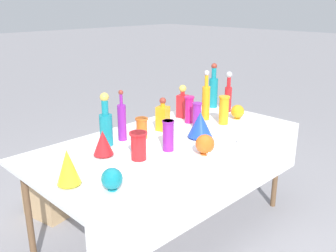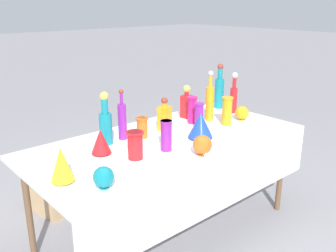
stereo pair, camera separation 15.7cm
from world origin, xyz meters
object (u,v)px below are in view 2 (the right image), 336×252
at_px(tall_bottle_3, 219,90).
at_px(slender_vase_1, 135,144).
at_px(tall_bottle_0, 210,100).
at_px(tall_bottle_2, 122,120).
at_px(square_decanter_0, 164,116).
at_px(round_bowl_0, 104,177).
at_px(fluted_vase_1, 62,164).
at_px(slender_vase_5, 199,115).
at_px(slender_vase_2, 142,127).
at_px(slender_vase_0, 166,135).
at_px(round_bowl_2, 202,145).
at_px(fluted_vase_2, 201,125).
at_px(slender_vase_3, 192,109).
at_px(fluted_vase_0, 101,141).
at_px(slender_vase_4, 227,110).
at_px(tall_bottle_1, 106,123).
at_px(tall_bottle_4, 234,95).
at_px(round_bowl_1, 242,113).
at_px(cardboard_box_behind_left, 65,191).
at_px(square_decanter_1, 187,103).

bearing_deg(tall_bottle_3, slender_vase_1, -161.00).
height_order(tall_bottle_0, tall_bottle_2, tall_bottle_0).
xyz_separation_m(square_decanter_0, round_bowl_0, (-0.86, -0.51, -0.04)).
bearing_deg(fluted_vase_1, slender_vase_5, 7.17).
bearing_deg(slender_vase_2, slender_vase_0, -95.98).
distance_m(tall_bottle_2, round_bowl_2, 0.63).
xyz_separation_m(slender_vase_0, fluted_vase_2, (0.34, 0.01, -0.01)).
height_order(slender_vase_1, fluted_vase_2, fluted_vase_2).
height_order(tall_bottle_2, slender_vase_0, tall_bottle_2).
xyz_separation_m(slender_vase_3, fluted_vase_1, (-1.27, -0.28, -0.01)).
distance_m(slender_vase_2, fluted_vase_0, 0.40).
xyz_separation_m(slender_vase_4, round_bowl_0, (-1.31, -0.27, -0.06)).
xyz_separation_m(tall_bottle_1, fluted_vase_1, (-0.50, -0.34, -0.04)).
distance_m(tall_bottle_1, round_bowl_2, 0.68).
height_order(tall_bottle_0, slender_vase_5, tall_bottle_0).
bearing_deg(slender_vase_5, fluted_vase_0, 176.60).
bearing_deg(slender_vase_5, tall_bottle_4, 10.98).
bearing_deg(slender_vase_5, slender_vase_1, -168.18).
distance_m(slender_vase_0, round_bowl_1, 0.91).
distance_m(tall_bottle_2, fluted_vase_1, 0.73).
height_order(tall_bottle_2, tall_bottle_3, tall_bottle_3).
bearing_deg(slender_vase_2, fluted_vase_2, -43.53).
bearing_deg(tall_bottle_2, tall_bottle_3, 4.91).
distance_m(slender_vase_4, round_bowl_1, 0.20).
bearing_deg(round_bowl_2, slender_vase_2, 99.65).
height_order(slender_vase_0, slender_vase_1, slender_vase_0).
relative_size(slender_vase_1, slender_vase_3, 0.81).
height_order(tall_bottle_4, square_decanter_0, tall_bottle_4).
distance_m(slender_vase_1, cardboard_box_behind_left, 1.25).
bearing_deg(fluted_vase_1, slender_vase_2, 20.16).
bearing_deg(round_bowl_0, round_bowl_2, -2.41).
bearing_deg(slender_vase_3, fluted_vase_1, -167.47).
relative_size(slender_vase_5, fluted_vase_2, 1.05).
bearing_deg(fluted_vase_1, round_bowl_0, -57.65).
bearing_deg(round_bowl_1, slender_vase_2, 166.28).
height_order(fluted_vase_0, round_bowl_1, fluted_vase_0).
xyz_separation_m(tall_bottle_1, fluted_vase_0, (-0.13, -0.14, -0.06)).
xyz_separation_m(fluted_vase_0, round_bowl_0, (-0.24, -0.41, -0.02)).
bearing_deg(slender_vase_5, tall_bottle_1, 165.20).
distance_m(tall_bottle_4, fluted_vase_1, 1.78).
xyz_separation_m(square_decanter_0, slender_vase_2, (-0.23, -0.02, -0.03)).
bearing_deg(cardboard_box_behind_left, square_decanter_0, -53.98).
bearing_deg(round_bowl_1, tall_bottle_0, 138.36).
bearing_deg(slender_vase_2, fluted_vase_0, -169.08).
height_order(tall_bottle_4, slender_vase_1, tall_bottle_4).
bearing_deg(slender_vase_4, slender_vase_0, -172.99).
xyz_separation_m(slender_vase_1, slender_vase_2, (0.27, 0.28, -0.01)).
relative_size(tall_bottle_1, slender_vase_1, 2.07).
relative_size(square_decanter_0, square_decanter_1, 0.92).
bearing_deg(fluted_vase_2, tall_bottle_0, 34.69).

